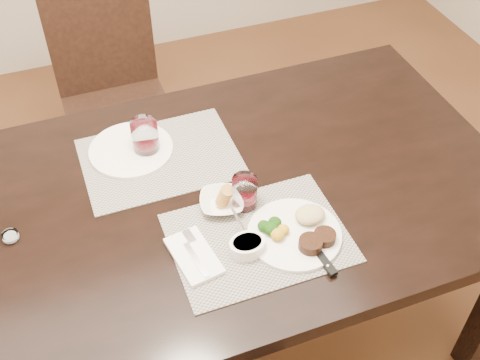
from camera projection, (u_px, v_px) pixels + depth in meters
name	position (u px, v px, depth m)	size (l,w,h in m)	color
ground_plane	(187.00, 343.00, 2.21)	(4.50, 4.50, 0.00)	#462716
dining_table	(172.00, 223.00, 1.74)	(2.00, 1.00, 0.75)	black
chair_far	(113.00, 89.00, 2.47)	(0.42, 0.42, 0.90)	black
placemat_near	(258.00, 238.00, 1.59)	(0.46, 0.34, 0.00)	gray
placemat_far	(160.00, 158.00, 1.81)	(0.46, 0.34, 0.00)	gray
dinner_plate	(299.00, 232.00, 1.58)	(0.25, 0.25, 0.04)	white
napkin_fork	(194.00, 256.00, 1.54)	(0.12, 0.18, 0.02)	white
steak_knife	(318.00, 251.00, 1.55)	(0.04, 0.25, 0.01)	white
cracker_bowl	(222.00, 202.00, 1.66)	(0.15, 0.15, 0.05)	white
sauce_ramekin	(247.00, 246.00, 1.54)	(0.10, 0.14, 0.08)	white
wine_glass_near	(245.00, 193.00, 1.64)	(0.07, 0.07, 0.10)	silver
far_plate	(131.00, 150.00, 1.83)	(0.25, 0.25, 0.01)	white
wine_glass_far	(145.00, 138.00, 1.80)	(0.08, 0.08, 0.11)	silver
salt_cellar	(11.00, 237.00, 1.58)	(0.04, 0.04, 0.02)	silver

